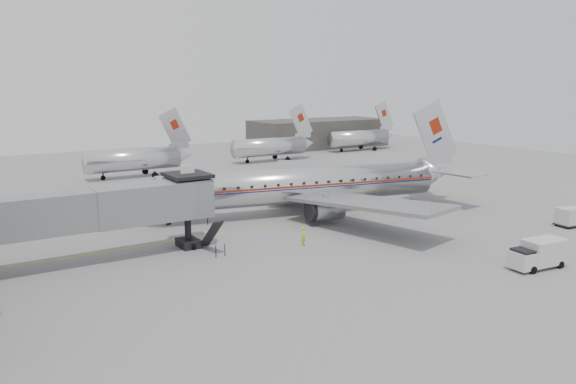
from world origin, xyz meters
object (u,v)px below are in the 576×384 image
(airliner, at_px, (308,185))
(baggage_cart_navy, at_px, (411,207))
(service_van, at_px, (538,253))
(baggage_cart_white, at_px, (569,217))
(ramp_worker, at_px, (304,236))

(airliner, bearing_deg, baggage_cart_navy, -26.33)
(service_van, distance_m, baggage_cart_navy, 18.55)
(airliner, relative_size, baggage_cart_white, 14.67)
(baggage_cart_white, bearing_deg, airliner, 141.71)
(ramp_worker, bearing_deg, airliner, 9.44)
(service_van, relative_size, ramp_worker, 2.83)
(airliner, bearing_deg, service_van, -68.53)
(baggage_cart_navy, distance_m, ramp_worker, 16.60)
(baggage_cart_white, relative_size, ramp_worker, 1.51)
(airliner, height_order, baggage_cart_white, airliner)
(service_van, distance_m, ramp_worker, 18.63)
(baggage_cart_navy, height_order, ramp_worker, ramp_worker)
(baggage_cart_white, bearing_deg, ramp_worker, 169.43)
(baggage_cart_white, bearing_deg, service_van, -149.27)
(baggage_cart_navy, bearing_deg, baggage_cart_white, -62.27)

